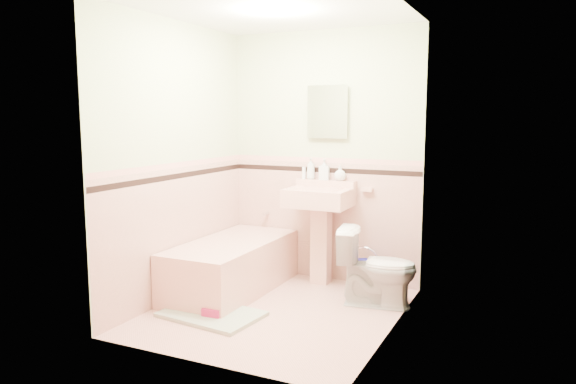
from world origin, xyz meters
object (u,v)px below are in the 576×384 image
at_px(soap_bottle_mid, 324,169).
at_px(medicine_cabinet, 328,112).
at_px(soap_bottle_right, 340,173).
at_px(toilet, 377,267).
at_px(sink, 319,237).
at_px(soap_bottle_left, 311,169).
at_px(shoe, 212,312).
at_px(bucket, 364,276).
at_px(bathtub, 232,267).

bearing_deg(soap_bottle_mid, medicine_cabinet, 56.38).
distance_m(soap_bottle_right, toilet, 1.07).
relative_size(sink, soap_bottle_right, 6.53).
height_order(soap_bottle_left, soap_bottle_mid, soap_bottle_left).
distance_m(medicine_cabinet, soap_bottle_left, 0.59).
height_order(soap_bottle_right, shoe, soap_bottle_right).
distance_m(soap_bottle_right, shoe, 1.87).
bearing_deg(shoe, toilet, 36.67).
relative_size(soap_bottle_left, soap_bottle_right, 1.45).
bearing_deg(bucket, soap_bottle_left, 165.80).
distance_m(medicine_cabinet, soap_bottle_mid, 0.57).
height_order(sink, bucket, sink).
bearing_deg(bathtub, toilet, 7.65).
relative_size(sink, shoe, 5.97).
bearing_deg(bathtub, soap_bottle_left, 54.13).
bearing_deg(soap_bottle_right, bathtub, -139.35).
bearing_deg(sink, bucket, 2.53).
bearing_deg(toilet, soap_bottle_right, 37.24).
bearing_deg(soap_bottle_left, shoe, -100.37).
bearing_deg(bucket, bathtub, -154.30).
xyz_separation_m(bathtub, soap_bottle_left, (0.51, 0.71, 0.91)).
bearing_deg(soap_bottle_right, toilet, -43.98).
relative_size(soap_bottle_mid, shoe, 1.31).
relative_size(bathtub, bucket, 5.39).
height_order(medicine_cabinet, soap_bottle_mid, medicine_cabinet).
xyz_separation_m(bathtub, sink, (0.68, 0.53, 0.26)).
bearing_deg(bathtub, soap_bottle_right, 40.65).
height_order(soap_bottle_left, soap_bottle_right, soap_bottle_left).
distance_m(bathtub, soap_bottle_mid, 1.33).
xyz_separation_m(sink, toilet, (0.69, -0.35, -0.14)).
relative_size(bathtub, shoe, 9.32).
xyz_separation_m(medicine_cabinet, soap_bottle_mid, (-0.02, -0.03, -0.57)).
bearing_deg(soap_bottle_left, bathtub, -125.87).
relative_size(soap_bottle_left, soap_bottle_mid, 1.01).
bearing_deg(soap_bottle_mid, sink, -83.68).
height_order(bathtub, toilet, toilet).
height_order(medicine_cabinet, shoe, medicine_cabinet).
bearing_deg(medicine_cabinet, sink, -90.00).
distance_m(toilet, shoe, 1.48).
distance_m(bathtub, soap_bottle_right, 1.40).
relative_size(toilet, shoe, 4.28).
distance_m(bathtub, medicine_cabinet, 1.78).
height_order(sink, toilet, sink).
xyz_separation_m(sink, bucket, (0.46, 0.02, -0.34)).
bearing_deg(bucket, medicine_cabinet, 157.78).
xyz_separation_m(bucket, shoe, (-0.89, -1.28, -0.07)).
bearing_deg(soap_bottle_right, soap_bottle_left, 180.00).
bearing_deg(shoe, medicine_cabinet, 71.10).
relative_size(sink, bucket, 3.45).
distance_m(bathtub, soap_bottle_left, 1.26).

